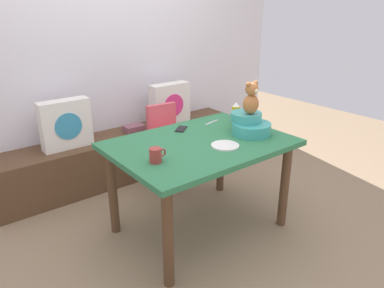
{
  "coord_description": "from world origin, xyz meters",
  "views": [
    {
      "loc": [
        -1.57,
        -1.92,
        1.69
      ],
      "look_at": [
        0.0,
        0.1,
        0.69
      ],
      "focal_mm": 33.88,
      "sensor_mm": 36.0,
      "label": 1
    }
  ],
  "objects_px": {
    "dining_table": "(200,154)",
    "ketchup_bottle": "(236,114)",
    "pillow_floral_left": "(66,124)",
    "dinner_plate_near": "(225,146)",
    "book_stack": "(134,128)",
    "cell_phone": "(181,129)",
    "infant_seat_teal": "(250,125)",
    "highchair": "(168,134)",
    "teddy_bear": "(251,99)",
    "coffee_mug": "(156,155)",
    "pillow_floral_right": "(170,104)"
  },
  "relations": [
    {
      "from": "pillow_floral_right",
      "to": "ketchup_bottle",
      "type": "bearing_deg",
      "value": -92.69
    },
    {
      "from": "pillow_floral_left",
      "to": "teddy_bear",
      "type": "height_order",
      "value": "teddy_bear"
    },
    {
      "from": "coffee_mug",
      "to": "ketchup_bottle",
      "type": "bearing_deg",
      "value": 15.14
    },
    {
      "from": "coffee_mug",
      "to": "pillow_floral_right",
      "type": "bearing_deg",
      "value": 52.25
    },
    {
      "from": "teddy_bear",
      "to": "ketchup_bottle",
      "type": "relative_size",
      "value": 1.35
    },
    {
      "from": "pillow_floral_left",
      "to": "teddy_bear",
      "type": "distance_m",
      "value": 1.66
    },
    {
      "from": "teddy_bear",
      "to": "dinner_plate_near",
      "type": "bearing_deg",
      "value": -165.77
    },
    {
      "from": "pillow_floral_left",
      "to": "dinner_plate_near",
      "type": "height_order",
      "value": "pillow_floral_left"
    },
    {
      "from": "book_stack",
      "to": "cell_phone",
      "type": "height_order",
      "value": "cell_phone"
    },
    {
      "from": "ketchup_bottle",
      "to": "dinner_plate_near",
      "type": "relative_size",
      "value": 0.92
    },
    {
      "from": "infant_seat_teal",
      "to": "highchair",
      "type": "bearing_deg",
      "value": 101.16
    },
    {
      "from": "pillow_floral_left",
      "to": "coffee_mug",
      "type": "xyz_separation_m",
      "value": [
        0.12,
        -1.3,
        0.11
      ]
    },
    {
      "from": "dining_table",
      "to": "teddy_bear",
      "type": "height_order",
      "value": "teddy_bear"
    },
    {
      "from": "dining_table",
      "to": "ketchup_bottle",
      "type": "distance_m",
      "value": 0.56
    },
    {
      "from": "infant_seat_teal",
      "to": "ketchup_bottle",
      "type": "xyz_separation_m",
      "value": [
        0.09,
        0.25,
        0.02
      ]
    },
    {
      "from": "dinner_plate_near",
      "to": "ketchup_bottle",
      "type": "bearing_deg",
      "value": 37.92
    },
    {
      "from": "pillow_floral_left",
      "to": "infant_seat_teal",
      "type": "bearing_deg",
      "value": -52.52
    },
    {
      "from": "ketchup_bottle",
      "to": "pillow_floral_right",
      "type": "bearing_deg",
      "value": 87.31
    },
    {
      "from": "dining_table",
      "to": "cell_phone",
      "type": "height_order",
      "value": "cell_phone"
    },
    {
      "from": "pillow_floral_left",
      "to": "pillow_floral_right",
      "type": "height_order",
      "value": "same"
    },
    {
      "from": "dining_table",
      "to": "dinner_plate_near",
      "type": "relative_size",
      "value": 6.44
    },
    {
      "from": "ketchup_bottle",
      "to": "coffee_mug",
      "type": "bearing_deg",
      "value": -164.86
    },
    {
      "from": "infant_seat_teal",
      "to": "ketchup_bottle",
      "type": "height_order",
      "value": "ketchup_bottle"
    },
    {
      "from": "dining_table",
      "to": "pillow_floral_right",
      "type": "bearing_deg",
      "value": 65.11
    },
    {
      "from": "book_stack",
      "to": "ketchup_bottle",
      "type": "height_order",
      "value": "ketchup_bottle"
    },
    {
      "from": "highchair",
      "to": "cell_phone",
      "type": "bearing_deg",
      "value": -111.88
    },
    {
      "from": "dining_table",
      "to": "teddy_bear",
      "type": "distance_m",
      "value": 0.57
    },
    {
      "from": "pillow_floral_left",
      "to": "ketchup_bottle",
      "type": "bearing_deg",
      "value": -43.93
    },
    {
      "from": "dinner_plate_near",
      "to": "highchair",
      "type": "bearing_deg",
      "value": 80.5
    },
    {
      "from": "infant_seat_teal",
      "to": "coffee_mug",
      "type": "relative_size",
      "value": 2.75
    },
    {
      "from": "pillow_floral_right",
      "to": "cell_phone",
      "type": "distance_m",
      "value": 1.02
    },
    {
      "from": "book_stack",
      "to": "coffee_mug",
      "type": "distance_m",
      "value": 1.47
    },
    {
      "from": "dining_table",
      "to": "infant_seat_teal",
      "type": "bearing_deg",
      "value": -13.21
    },
    {
      "from": "book_stack",
      "to": "coffee_mug",
      "type": "xyz_separation_m",
      "value": [
        -0.57,
        -1.32,
        0.3
      ]
    },
    {
      "from": "ketchup_bottle",
      "to": "coffee_mug",
      "type": "distance_m",
      "value": 0.99
    },
    {
      "from": "infant_seat_teal",
      "to": "dinner_plate_near",
      "type": "height_order",
      "value": "infant_seat_teal"
    },
    {
      "from": "pillow_floral_left",
      "to": "infant_seat_teal",
      "type": "xyz_separation_m",
      "value": [
        0.99,
        -1.29,
        0.13
      ]
    },
    {
      "from": "pillow_floral_right",
      "to": "highchair",
      "type": "height_order",
      "value": "pillow_floral_right"
    },
    {
      "from": "dining_table",
      "to": "teddy_bear",
      "type": "xyz_separation_m",
      "value": [
        0.41,
        -0.1,
        0.38
      ]
    },
    {
      "from": "dining_table",
      "to": "ketchup_bottle",
      "type": "height_order",
      "value": "ketchup_bottle"
    },
    {
      "from": "pillow_floral_right",
      "to": "cell_phone",
      "type": "bearing_deg",
      "value": -119.6
    },
    {
      "from": "highchair",
      "to": "dinner_plate_near",
      "type": "height_order",
      "value": "highchair"
    },
    {
      "from": "teddy_bear",
      "to": "book_stack",
      "type": "bearing_deg",
      "value": 102.77
    },
    {
      "from": "infant_seat_teal",
      "to": "dinner_plate_near",
      "type": "distance_m",
      "value": 0.35
    },
    {
      "from": "highchair",
      "to": "dining_table",
      "type": "bearing_deg",
      "value": -107.09
    },
    {
      "from": "infant_seat_teal",
      "to": "ketchup_bottle",
      "type": "relative_size",
      "value": 1.78
    },
    {
      "from": "teddy_bear",
      "to": "cell_phone",
      "type": "height_order",
      "value": "teddy_bear"
    },
    {
      "from": "dinner_plate_near",
      "to": "dining_table",
      "type": "bearing_deg",
      "value": 113.39
    },
    {
      "from": "infant_seat_teal",
      "to": "teddy_bear",
      "type": "bearing_deg",
      "value": -90.0
    },
    {
      "from": "pillow_floral_right",
      "to": "book_stack",
      "type": "distance_m",
      "value": 0.48
    }
  ]
}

